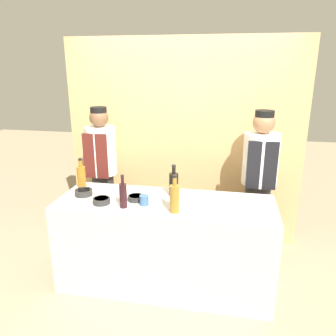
{
  "coord_description": "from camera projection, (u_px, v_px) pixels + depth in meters",
  "views": [
    {
      "loc": [
        0.55,
        -2.74,
        2.09
      ],
      "look_at": [
        0.0,
        0.14,
        1.16
      ],
      "focal_mm": 35.0,
      "sensor_mm": 36.0,
      "label": 1
    }
  ],
  "objects": [
    {
      "name": "sauce_bowl_brown",
      "position": [
        136.0,
        198.0,
        3.05
      ],
      "size": [
        0.15,
        0.15,
        0.05
      ],
      "color": "#2D2D2D",
      "rests_on": "counter"
    },
    {
      "name": "bottle_wine",
      "position": [
        123.0,
        195.0,
        2.87
      ],
      "size": [
        0.07,
        0.07,
        0.3
      ],
      "color": "black",
      "rests_on": "counter"
    },
    {
      "name": "chef_left",
      "position": [
        102.0,
        172.0,
        3.83
      ],
      "size": [
        0.35,
        0.35,
        1.64
      ],
      "color": "#28282D",
      "rests_on": "ground_plane"
    },
    {
      "name": "bottle_vinegar",
      "position": [
        175.0,
        198.0,
        2.77
      ],
      "size": [
        0.09,
        0.09,
        0.34
      ],
      "color": "olive",
      "rests_on": "counter"
    },
    {
      "name": "bottle_soy",
      "position": [
        174.0,
        184.0,
        3.14
      ],
      "size": [
        0.09,
        0.09,
        0.31
      ],
      "color": "black",
      "rests_on": "counter"
    },
    {
      "name": "sauce_bowl_purple",
      "position": [
        101.0,
        200.0,
        2.98
      ],
      "size": [
        0.16,
        0.16,
        0.05
      ],
      "color": "#2D2D2D",
      "rests_on": "counter"
    },
    {
      "name": "cutting_board",
      "position": [
        200.0,
        207.0,
        2.88
      ],
      "size": [
        0.28,
        0.22,
        0.02
      ],
      "color": "white",
      "rests_on": "counter"
    },
    {
      "name": "sauce_bowl_orange",
      "position": [
        84.0,
        192.0,
        3.16
      ],
      "size": [
        0.17,
        0.17,
        0.06
      ],
      "color": "#2D2D2D",
      "rests_on": "counter"
    },
    {
      "name": "bottle_amber",
      "position": [
        81.0,
        177.0,
        3.31
      ],
      "size": [
        0.09,
        0.09,
        0.32
      ],
      "color": "#9E661E",
      "rests_on": "counter"
    },
    {
      "name": "cabinet_wall",
      "position": [
        183.0,
        142.0,
        3.96
      ],
      "size": [
        2.78,
        0.18,
        2.4
      ],
      "color": "tan",
      "rests_on": "ground_plane"
    },
    {
      "name": "counter",
      "position": [
        165.0,
        243.0,
        3.16
      ],
      "size": [
        2.02,
        0.71,
        0.88
      ],
      "color": "beige",
      "rests_on": "ground_plane"
    },
    {
      "name": "chef_right",
      "position": [
        259.0,
        181.0,
        3.51
      ],
      "size": [
        0.37,
        0.37,
        1.65
      ],
      "color": "#28282D",
      "rests_on": "ground_plane"
    },
    {
      "name": "cup_blue",
      "position": [
        144.0,
        200.0,
        2.94
      ],
      "size": [
        0.08,
        0.08,
        0.09
      ],
      "color": "#386093",
      "rests_on": "counter"
    },
    {
      "name": "ground_plane",
      "position": [
        165.0,
        282.0,
        3.29
      ],
      "size": [
        14.0,
        14.0,
        0.0
      ],
      "primitive_type": "plane",
      "color": "tan"
    }
  ]
}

